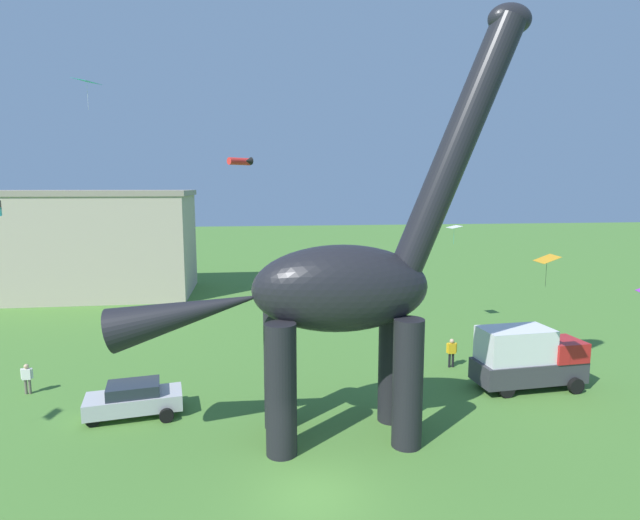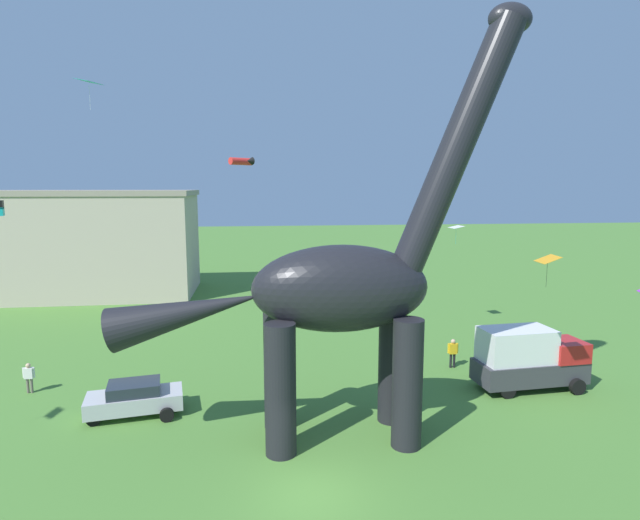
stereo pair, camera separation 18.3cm
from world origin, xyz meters
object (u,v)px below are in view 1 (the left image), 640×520
at_px(dinosaur_sculpture, 339,288).
at_px(kite_near_high, 547,259).
at_px(kite_high_right, 241,161).
at_px(parked_box_truck, 527,357).
at_px(kite_far_left, 87,81).
at_px(parked_sedan_left, 134,399).
at_px(person_far_spectator, 452,350).
at_px(person_near_flyer, 27,376).
at_px(kite_near_low, 454,227).

relative_size(dinosaur_sculpture, kite_near_high, 12.99).
bearing_deg(dinosaur_sculpture, kite_high_right, 137.30).
height_order(parked_box_truck, kite_high_right, kite_high_right).
bearing_deg(kite_far_left, kite_near_high, -29.09).
relative_size(parked_box_truck, kite_near_high, 4.29).
relative_size(dinosaur_sculpture, parked_sedan_left, 3.92).
height_order(dinosaur_sculpture, parked_sedan_left, dinosaur_sculpture).
distance_m(kite_far_left, kite_near_high, 26.15).
height_order(person_far_spectator, kite_far_left, kite_far_left).
height_order(dinosaur_sculpture, person_near_flyer, dinosaur_sculpture).
xyz_separation_m(parked_box_truck, person_near_flyer, (-25.26, 2.52, -0.70)).
bearing_deg(kite_high_right, person_far_spectator, -19.85).
bearing_deg(parked_box_truck, person_far_spectator, 123.48).
distance_m(kite_near_low, kite_high_right, 15.75).
xyz_separation_m(parked_sedan_left, person_near_flyer, (-5.88, 3.26, 0.14)).
bearing_deg(kite_far_left, kite_high_right, -2.16).
height_order(parked_sedan_left, kite_near_high, kite_near_high).
xyz_separation_m(dinosaur_sculpture, person_near_flyer, (-14.77, 6.35, -5.35)).
bearing_deg(parked_box_truck, kite_near_high, -117.24).
xyz_separation_m(person_far_spectator, kite_high_right, (-11.83, 4.27, 10.82)).
height_order(parked_sedan_left, kite_far_left, kite_far_left).
height_order(parked_sedan_left, person_near_flyer, person_near_flyer).
bearing_deg(parked_box_truck, parked_sedan_left, 177.82).
height_order(parked_sedan_left, person_far_spectator, person_far_spectator).
height_order(person_far_spectator, kite_high_right, kite_high_right).
height_order(parked_box_truck, kite_near_low, kite_near_low).
bearing_deg(kite_near_low, kite_far_left, -172.88).
bearing_deg(kite_near_low, parked_box_truck, -91.58).
distance_m(dinosaur_sculpture, person_far_spectator, 11.91).
relative_size(person_near_flyer, kite_high_right, 0.96).
xyz_separation_m(person_far_spectator, person_near_flyer, (-22.60, -0.90, -0.08)).
relative_size(parked_sedan_left, person_far_spectator, 2.63).
xyz_separation_m(kite_near_low, kite_far_left, (-23.43, -2.93, 8.78)).
relative_size(parked_sedan_left, kite_near_high, 3.31).
height_order(person_far_spectator, kite_near_high, kite_near_high).
xyz_separation_m(dinosaur_sculpture, kite_near_low, (10.79, 14.77, 1.21)).
xyz_separation_m(parked_sedan_left, parked_box_truck, (19.38, 0.74, 0.84)).
bearing_deg(kite_near_high, kite_high_right, 137.83).
bearing_deg(kite_near_high, person_near_flyer, 164.73).
bearing_deg(person_near_flyer, kite_near_high, 148.55).
height_order(person_near_flyer, kite_near_high, kite_near_high).
xyz_separation_m(parked_box_truck, kite_high_right, (-14.48, 7.69, 10.20)).
xyz_separation_m(person_near_flyer, kite_far_left, (2.13, 5.50, 15.34)).
bearing_deg(kite_high_right, parked_box_truck, -27.97).
relative_size(person_far_spectator, kite_high_right, 1.04).
bearing_deg(kite_near_low, kite_near_high, -97.50).
height_order(dinosaur_sculpture, kite_high_right, dinosaur_sculpture).
bearing_deg(person_far_spectator, person_near_flyer, 159.40).
distance_m(person_far_spectator, kite_far_left, 25.94).
xyz_separation_m(parked_sedan_left, kite_high_right, (4.90, 8.43, 11.04)).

